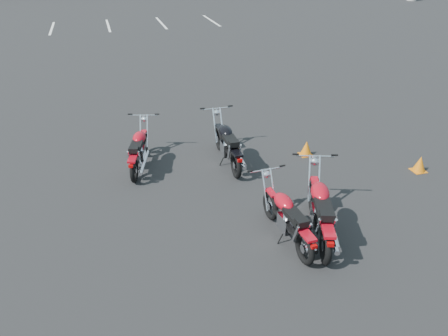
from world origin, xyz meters
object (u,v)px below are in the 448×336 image
object	(u,v)px
motorcycle_rear_red	(321,211)
motorcycle_second_black	(228,144)
motorcycle_third_red	(288,218)
motorcycle_front_red	(139,150)

from	to	relation	value
motorcycle_rear_red	motorcycle_second_black	bearing A→B (deg)	103.81
motorcycle_second_black	motorcycle_third_red	bearing A→B (deg)	-87.03
motorcycle_front_red	motorcycle_third_red	distance (m)	3.80
motorcycle_front_red	motorcycle_second_black	distance (m)	1.90
motorcycle_second_black	motorcycle_rear_red	size ratio (longest dim) A/B	0.97
motorcycle_second_black	motorcycle_rear_red	distance (m)	3.02
motorcycle_second_black	motorcycle_third_red	distance (m)	2.90
motorcycle_third_red	motorcycle_front_red	bearing A→B (deg)	122.12
motorcycle_third_red	motorcycle_rear_red	distance (m)	0.57
motorcycle_front_red	motorcycle_second_black	xyz separation A→B (m)	(1.87, -0.32, 0.03)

